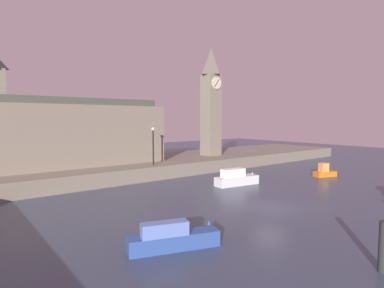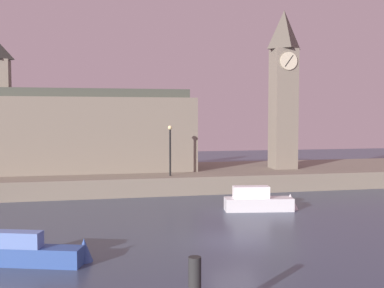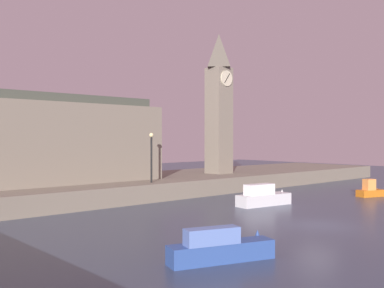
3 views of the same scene
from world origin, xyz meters
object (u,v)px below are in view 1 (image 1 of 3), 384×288
Objects in this scene: parliament_hall at (79,132)px; boat_ferry_white at (239,178)px; streetlamp at (153,142)px; mooring_post_left at (383,247)px; clock_tower at (211,100)px; boat_patrol_orange at (326,172)px; boat_tour_blue at (178,237)px.

boat_ferry_white is (11.44, -13.72, -4.50)m from parliament_hall.
streetlamp is 25.22m from mooring_post_left.
clock_tower is 4.57× the size of boat_patrol_orange.
clock_tower is 17.63m from boat_patrol_orange.
parliament_hall is 5.52× the size of boat_patrol_orange.
streetlamp reaches higher than mooring_post_left.
mooring_post_left is (-14.85, -28.09, -8.09)m from clock_tower.
mooring_post_left is at bearing -97.88° from streetlamp.
parliament_hall is 3.32× the size of boat_ferry_white.
parliament_hall is at bearing 129.82° from boat_ferry_white.
boat_ferry_white is 1.01× the size of boat_tour_blue.
parliament_hall reaches higher than boat_tour_blue.
parliament_hall is 28.54m from boat_patrol_orange.
mooring_post_left is 0.42× the size of boat_ferry_white.
clock_tower is 3.54× the size of streetlamp.
clock_tower reaches higher than parliament_hall.
boat_ferry_white is 16.65m from boat_tour_blue.
boat_ferry_white is (-11.22, 3.02, 0.13)m from boat_patrol_orange.
streetlamp is at bearing -163.93° from clock_tower.
boat_tour_blue is (-20.33, -20.51, -8.65)m from clock_tower.
boat_tour_blue is (-2.57, -22.73, -4.56)m from parliament_hall.
mooring_post_left is (-3.43, -24.80, -2.97)m from streetlamp.
parliament_hall is at bearing 95.49° from mooring_post_left.
boat_ferry_white reaches higher than boat_patrol_orange.
clock_tower reaches higher than mooring_post_left.
streetlamp is at bearing 121.80° from boat_ferry_white.
boat_ferry_white is at bearing -50.18° from parliament_hall.
boat_patrol_orange is at bearing -15.07° from boat_ferry_white.
mooring_post_left is (2.91, -30.31, -4.00)m from parliament_hall.
parliament_hall is 4.27× the size of streetlamp.
clock_tower is 2.75× the size of boat_ferry_white.
mooring_post_left is at bearing -84.51° from parliament_hall.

